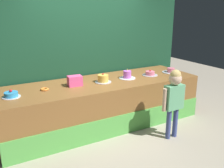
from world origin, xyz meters
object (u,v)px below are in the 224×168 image
Objects in this scene: cake_center at (127,75)px; pink_box at (75,81)px; child_figure at (174,95)px; cake_right at (150,74)px; cake_far_left at (11,95)px; cake_left at (103,79)px; cake_far_right at (171,71)px; donut at (45,89)px.

pink_box is at bearing 178.17° from cake_center.
cake_right is (0.28, 1.01, 0.10)m from child_figure.
pink_box is 0.75× the size of cake_center.
pink_box reaches higher than cake_far_left.
cake_far_left is 1.59m from cake_left.
child_figure is at bearing -129.44° from cake_far_right.
cake_right is at bearing -2.27° from pink_box.
donut is 2.12m from cake_right.
child_figure is at bearing -39.24° from pink_box.
pink_box is 1.59m from cake_right.
cake_left is 1.59m from cake_far_right.
child_figure is 1.70m from pink_box.
cake_center is at bearing 103.64° from child_figure.
donut is 2.65m from cake_far_right.
cake_far_left is 0.76× the size of cake_far_right.
cake_far_left is at bearing -178.57° from cake_center.
cake_far_left is at bearing -169.38° from donut.
cake_far_right is (1.59, -0.04, -0.03)m from cake_left.
pink_box is 0.89× the size of cake_far_left.
donut is at bearing 149.52° from child_figure.
cake_far_right is at bearing -2.40° from pink_box.
cake_right is (2.65, 0.02, -0.00)m from cake_far_left.
cake_center reaches higher than cake_far_right.
cake_center reaches higher than cake_left.
child_figure reaches higher than cake_left.
pink_box is at bearing 177.73° from cake_right.
pink_box is (-1.31, 1.07, 0.16)m from child_figure.
pink_box reaches higher than cake_right.
cake_far_left is at bearing -178.45° from cake_left.
child_figure reaches higher than cake_far_left.
cake_center is at bearing 1.43° from cake_far_left.
cake_right is (1.59, -0.06, -0.05)m from pink_box.
cake_left is at bearing 178.97° from cake_right.
donut is 1.06m from cake_left.
cake_far_left reaches higher than donut.
cake_far_right is (0.81, 0.98, 0.10)m from child_figure.
cake_right is at bearing 177.20° from cake_far_right.
child_figure is 3.95× the size of cake_left.
pink_box is at bearing 175.27° from cake_left.
cake_center reaches higher than donut.
child_figure is at bearing -76.36° from cake_center.
cake_far_right is at bearing -2.97° from cake_center.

